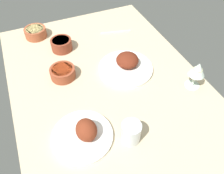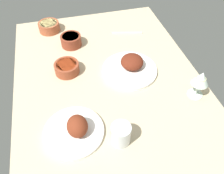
{
  "view_description": "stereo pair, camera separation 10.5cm",
  "coord_description": "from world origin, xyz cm",
  "views": [
    {
      "loc": [
        -65.7,
        27.93,
        83.52
      ],
      "look_at": [
        0.0,
        0.0,
        6.0
      ],
      "focal_mm": 36.41,
      "sensor_mm": 36.0,
      "label": 1
    },
    {
      "loc": [
        -69.09,
        17.96,
        83.52
      ],
      "look_at": [
        0.0,
        0.0,
        6.0
      ],
      "focal_mm": 36.41,
      "sensor_mm": 36.0,
      "label": 2
    }
  ],
  "objects": [
    {
      "name": "dining_table",
      "position": [
        0.0,
        0.0,
        2.0
      ],
      "size": [
        140.0,
        90.0,
        4.0
      ],
      "primitive_type": "cube",
      "color": "#C6B28E",
      "rests_on": "ground"
    },
    {
      "name": "plate_near_viewer",
      "position": [
        10.84,
        -12.51,
        6.42
      ],
      "size": [
        27.61,
        27.61,
        8.02
      ],
      "color": "white",
      "rests_on": "dining_table"
    },
    {
      "name": "plate_center_main",
      "position": [
        -18.9,
        19.88,
        6.57
      ],
      "size": [
        24.23,
        24.23,
        9.21
      ],
      "color": "white",
      "rests_on": "dining_table"
    },
    {
      "name": "bowl_pasta",
      "position": [
        57.27,
        24.74,
        7.01
      ],
      "size": [
        12.5,
        12.5,
        5.54
      ],
      "color": "#A35133",
      "rests_on": "dining_table"
    },
    {
      "name": "bowl_sauce",
      "position": [
        17.6,
        18.72,
        6.91
      ],
      "size": [
        12.22,
        12.22,
        5.33
      ],
      "color": "brown",
      "rests_on": "dining_table"
    },
    {
      "name": "bowl_onions",
      "position": [
        39.3,
        13.65,
        7.41
      ],
      "size": [
        11.44,
        11.44,
        6.31
      ],
      "color": "brown",
      "rests_on": "dining_table"
    },
    {
      "name": "wine_glass",
      "position": [
        -12.43,
        -36.3,
        13.93
      ],
      "size": [
        7.6,
        7.6,
        14.0
      ],
      "color": "silver",
      "rests_on": "dining_table"
    },
    {
      "name": "water_tumbler",
      "position": [
        -26.54,
        3.45,
        8.55
      ],
      "size": [
        7.65,
        7.65,
        9.1
      ],
      "primitive_type": "cylinder",
      "color": "silver",
      "rests_on": "dining_table"
    },
    {
      "name": "fork_loose",
      "position": [
        42.45,
        -20.44,
        4.4
      ],
      "size": [
        5.2,
        18.29,
        0.8
      ],
      "primitive_type": "cube",
      "rotation": [
        0.0,
        0.0,
        1.34
      ],
      "color": "silver",
      "rests_on": "dining_table"
    }
  ]
}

